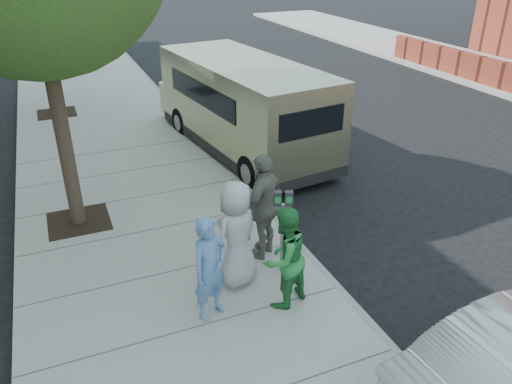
% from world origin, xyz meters
% --- Properties ---
extents(ground, '(120.00, 120.00, 0.00)m').
position_xyz_m(ground, '(0.00, 0.00, 0.00)').
color(ground, black).
rests_on(ground, ground).
extents(sidewalk, '(5.00, 60.00, 0.15)m').
position_xyz_m(sidewalk, '(-1.00, 0.00, 0.07)').
color(sidewalk, gray).
rests_on(sidewalk, ground).
extents(curb_face, '(0.12, 60.00, 0.16)m').
position_xyz_m(curb_face, '(1.44, 0.00, 0.07)').
color(curb_face, gray).
rests_on(curb_face, ground).
extents(parking_meter, '(0.33, 0.22, 1.53)m').
position_xyz_m(parking_meter, '(0.77, -0.72, 1.26)').
color(parking_meter, gray).
rests_on(parking_meter, sidewalk).
extents(van, '(3.02, 6.88, 2.47)m').
position_xyz_m(van, '(2.28, 5.01, 1.31)').
color(van, tan).
rests_on(van, ground).
extents(person_officer, '(0.72, 0.62, 1.67)m').
position_xyz_m(person_officer, '(-0.69, -1.31, 0.98)').
color(person_officer, '#5581B5').
rests_on(person_officer, sidewalk).
extents(person_green_shirt, '(0.98, 0.87, 1.66)m').
position_xyz_m(person_green_shirt, '(0.43, -1.48, 0.98)').
color(person_green_shirt, '#2A813B').
rests_on(person_green_shirt, sidewalk).
extents(person_gray_shirt, '(1.05, 0.91, 1.82)m').
position_xyz_m(person_gray_shirt, '(-0.03, -0.69, 1.06)').
color(person_gray_shirt, '#ADADB0').
rests_on(person_gray_shirt, sidewalk).
extents(person_striped_polo, '(1.20, 1.09, 1.96)m').
position_xyz_m(person_striped_polo, '(0.70, -0.12, 1.13)').
color(person_striped_polo, slate).
rests_on(person_striped_polo, sidewalk).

